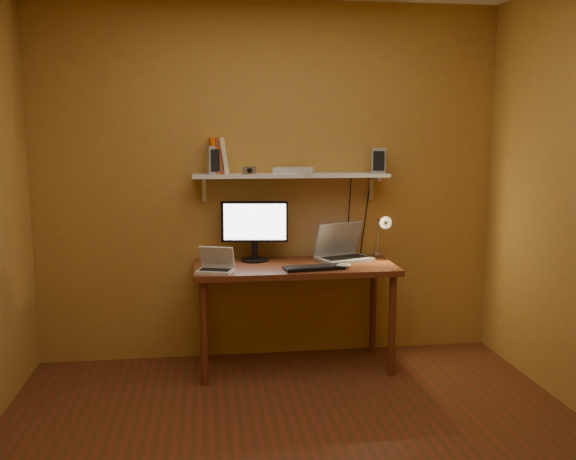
{
  "coord_description": "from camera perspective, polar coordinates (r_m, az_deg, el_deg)",
  "views": [
    {
      "loc": [
        -0.47,
        -2.85,
        1.63
      ],
      "look_at": [
        0.07,
        1.18,
        1.01
      ],
      "focal_mm": 38.0,
      "sensor_mm": 36.0,
      "label": 1
    }
  ],
  "objects": [
    {
      "name": "room",
      "position": [
        2.91,
        1.63,
        2.11
      ],
      "size": [
        3.44,
        3.24,
        2.64
      ],
      "color": "maroon",
      "rests_on": "ground"
    },
    {
      "name": "desk",
      "position": [
        4.29,
        0.64,
        -4.38
      ],
      "size": [
        1.4,
        0.6,
        0.75
      ],
      "color": "#602616",
      "rests_on": "ground"
    },
    {
      "name": "wall_shelf",
      "position": [
        4.38,
        0.29,
        5.08
      ],
      "size": [
        1.4,
        0.25,
        0.21
      ],
      "color": "white",
      "rests_on": "room"
    },
    {
      "name": "monitor",
      "position": [
        4.37,
        -3.16,
        0.24
      ],
      "size": [
        0.48,
        0.23,
        0.43
      ],
      "rotation": [
        0.0,
        0.0,
        -0.13
      ],
      "color": "black",
      "rests_on": "desk"
    },
    {
      "name": "laptop",
      "position": [
        4.47,
        5.01,
        -1.85
      ],
      "size": [
        0.44,
        0.38,
        0.27
      ],
      "rotation": [
        0.0,
        0.0,
        0.36
      ],
      "color": "#93969B",
      "rests_on": "desk"
    },
    {
      "name": "netbook",
      "position": [
        4.06,
        -6.76,
        -3.26
      ],
      "size": [
        0.27,
        0.23,
        0.17
      ],
      "rotation": [
        0.0,
        0.0,
        -0.31
      ],
      "color": "silver",
      "rests_on": "desk"
    },
    {
      "name": "keyboard",
      "position": [
        4.12,
        2.44,
        -3.56
      ],
      "size": [
        0.42,
        0.19,
        0.02
      ],
      "primitive_type": "cube",
      "rotation": [
        0.0,
        0.0,
        0.13
      ],
      "color": "black",
      "rests_on": "desk"
    },
    {
      "name": "mouse",
      "position": [
        4.16,
        5.22,
        -3.35
      ],
      "size": [
        0.12,
        0.09,
        0.04
      ],
      "primitive_type": "ellipsoid",
      "rotation": [
        0.0,
        0.0,
        0.19
      ],
      "color": "silver",
      "rests_on": "desk"
    },
    {
      "name": "desk_lamp",
      "position": [
        4.49,
        8.77,
        -0.06
      ],
      "size": [
        0.09,
        0.23,
        0.38
      ],
      "color": "silver",
      "rests_on": "desk"
    },
    {
      "name": "speaker_left",
      "position": [
        4.33,
        -6.78,
        6.51
      ],
      "size": [
        0.13,
        0.13,
        0.2
      ],
      "primitive_type": "cube",
      "rotation": [
        0.0,
        0.0,
        0.17
      ],
      "color": "#93969B",
      "rests_on": "wall_shelf"
    },
    {
      "name": "speaker_right",
      "position": [
        4.5,
        8.45,
        6.44
      ],
      "size": [
        0.12,
        0.12,
        0.18
      ],
      "primitive_type": "cube",
      "rotation": [
        0.0,
        0.0,
        -0.22
      ],
      "color": "#93969B",
      "rests_on": "wall_shelf"
    },
    {
      "name": "books",
      "position": [
        4.36,
        -6.52,
        6.9
      ],
      "size": [
        0.14,
        0.18,
        0.26
      ],
      "color": "#D25204",
      "rests_on": "wall_shelf"
    },
    {
      "name": "shelf_camera",
      "position": [
        4.27,
        -3.68,
        5.58
      ],
      "size": [
        0.1,
        0.06,
        0.06
      ],
      "color": "silver",
      "rests_on": "wall_shelf"
    },
    {
      "name": "router",
      "position": [
        4.36,
        0.57,
        5.58
      ],
      "size": [
        0.32,
        0.26,
        0.05
      ],
      "primitive_type": "cube",
      "rotation": [
        0.0,
        0.0,
        -0.3
      ],
      "color": "silver",
      "rests_on": "wall_shelf"
    }
  ]
}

